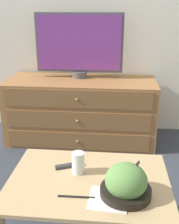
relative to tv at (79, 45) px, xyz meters
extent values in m
plane|color=#383D47|center=(0.06, 0.21, -0.93)|extent=(12.00, 12.00, 0.00)
cube|color=white|center=(0.06, 0.24, 0.37)|extent=(12.00, 0.05, 2.60)
cube|color=#9E6B3D|center=(0.02, -0.09, -0.62)|extent=(1.42, 0.56, 0.61)
cube|color=brown|center=(0.02, -0.38, -0.82)|extent=(1.30, 0.01, 0.16)
sphere|color=tan|center=(0.02, -0.38, -0.82)|extent=(0.02, 0.02, 0.02)
cube|color=brown|center=(0.02, -0.38, -0.62)|extent=(1.30, 0.01, 0.16)
sphere|color=tan|center=(0.02, -0.38, -0.62)|extent=(0.02, 0.02, 0.02)
cube|color=brown|center=(0.02, -0.38, -0.42)|extent=(1.30, 0.01, 0.16)
sphere|color=tan|center=(0.02, -0.38, -0.42)|extent=(0.02, 0.02, 0.02)
cylinder|color=#515156|center=(0.00, 0.00, -0.29)|extent=(0.14, 0.14, 0.06)
cube|color=#515156|center=(0.00, 0.00, 0.01)|extent=(0.83, 0.04, 0.55)
cube|color=#7A3893|center=(0.00, -0.02, 0.01)|extent=(0.79, 0.01, 0.51)
cube|color=tan|center=(0.23, -1.47, -0.49)|extent=(0.82, 0.58, 0.02)
cylinder|color=tan|center=(-0.14, -1.21, -0.71)|extent=(0.04, 0.04, 0.42)
cylinder|color=tan|center=(0.61, -1.21, -0.71)|extent=(0.04, 0.04, 0.42)
cylinder|color=black|center=(0.42, -1.57, -0.47)|extent=(0.24, 0.24, 0.04)
ellipsoid|color=#66994C|center=(0.42, -1.57, -0.40)|extent=(0.20, 0.20, 0.16)
cube|color=black|center=(0.42, -1.54, -0.39)|extent=(0.09, 0.02, 0.12)
cube|color=black|center=(0.46, -1.55, -0.33)|extent=(0.03, 0.03, 0.03)
cylinder|color=#9E6638|center=(0.17, -1.41, -0.45)|extent=(0.06, 0.06, 0.07)
cylinder|color=white|center=(0.17, -1.41, -0.43)|extent=(0.07, 0.07, 0.12)
cube|color=white|center=(0.34, -1.61, -0.48)|extent=(0.19, 0.19, 0.00)
cube|color=black|center=(0.19, -1.61, -0.48)|extent=(0.17, 0.01, 0.01)
cube|color=#38383D|center=(0.11, -1.36, -0.47)|extent=(0.15, 0.08, 0.02)
camera|label=1|loc=(0.36, -2.67, 0.34)|focal=45.00mm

